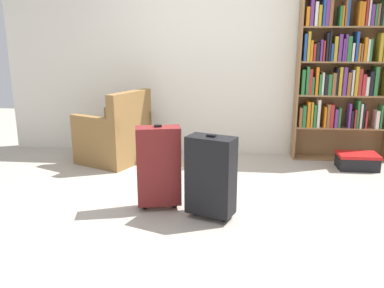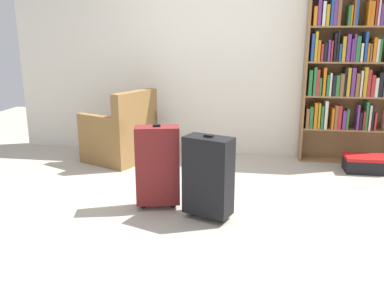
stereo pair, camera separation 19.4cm
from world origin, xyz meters
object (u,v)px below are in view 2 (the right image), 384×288
at_px(suitcase_dark_red, 158,165).
at_px(storage_box, 365,163).
at_px(armchair, 121,136).
at_px(bookshelf, 352,71).
at_px(mug, 159,156).
at_px(suitcase_black, 208,176).

bearing_deg(suitcase_dark_red, storage_box, 32.36).
distance_m(armchair, suitcase_dark_red, 1.58).
height_order(storage_box, suitcase_dark_red, suitcase_dark_red).
relative_size(bookshelf, storage_box, 4.39).
bearing_deg(bookshelf, suitcase_dark_red, -138.50).
xyz_separation_m(mug, suitcase_black, (0.81, -1.62, 0.34)).
height_order(bookshelf, armchair, bookshelf).
relative_size(armchair, suitcase_dark_red, 1.18).
distance_m(bookshelf, suitcase_dark_red, 2.76).
xyz_separation_m(bookshelf, suitcase_dark_red, (-2.00, -1.77, -0.72)).
bearing_deg(suitcase_dark_red, suitcase_black, -18.35).
distance_m(bookshelf, armchair, 2.94).
relative_size(bookshelf, suitcase_black, 2.73).
bearing_deg(mug, armchair, -168.40).
height_order(bookshelf, suitcase_black, bookshelf).
bearing_deg(armchair, suitcase_black, -50.09).
xyz_separation_m(bookshelf, mug, (-2.33, -0.31, -1.08)).
distance_m(storage_box, suitcase_dark_red, 2.56).
distance_m(mug, suitcase_black, 1.84).
bearing_deg(suitcase_dark_red, bookshelf, 41.50).
xyz_separation_m(storage_box, suitcase_black, (-1.67, -1.52, 0.29)).
bearing_deg(bookshelf, suitcase_black, -128.30).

